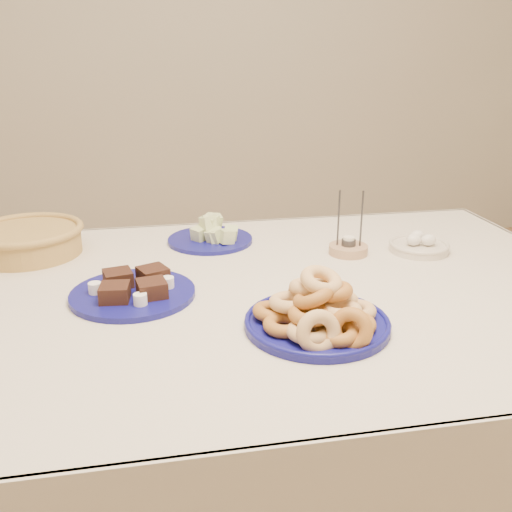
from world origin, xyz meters
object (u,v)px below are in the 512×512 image
Objects in this scene: donut_platter at (318,314)px; wicker_basket at (27,239)px; egg_bowl at (419,245)px; dining_table at (252,330)px; candle_holder at (348,248)px; brownie_plate at (134,290)px; melon_plate at (212,234)px.

donut_platter is 0.86m from wicker_basket.
wicker_basket is 2.22× the size of egg_bowl.
candle_holder is at bearing 32.28° from dining_table.
brownie_plate is 0.92× the size of wicker_basket.
egg_bowl is at bearing -18.41° from melon_plate.
melon_plate is 0.78× the size of brownie_plate.
brownie_plate is 2.04× the size of egg_bowl.
melon_plate is at bearing 57.95° from brownie_plate.
brownie_plate is at bearing -122.05° from melon_plate.
donut_platter reaches higher than dining_table.
melon_plate is at bearing 104.15° from donut_platter.
donut_platter is at bearing -67.05° from dining_table.
brownie_plate is at bearing -162.37° from candle_holder.
melon_plate reaches higher than wicker_basket.
brownie_plate is at bearing -50.36° from wicker_basket.
donut_platter is at bearing -75.85° from melon_plate.
dining_table is at bearing -147.72° from candle_holder.
dining_table is 9.73× the size of candle_holder.
dining_table is 5.11× the size of brownie_plate.
donut_platter is 0.43m from brownie_plate.
candle_holder is at bearing 174.78° from egg_bowl.
wicker_basket reaches higher than dining_table.
wicker_basket is 1.06m from egg_bowl.
dining_table is 0.67m from wicker_basket.
donut_platter reaches higher than brownie_plate.
donut_platter is at bearing -41.48° from wicker_basket.
melon_plate is (-0.05, 0.35, 0.13)m from dining_table.
candle_holder is (0.35, -0.16, -0.01)m from melon_plate.
dining_table is at bearing -81.67° from melon_plate.
egg_bowl is at bearing 12.00° from brownie_plate.
donut_platter is 0.46m from candle_holder.
wicker_basket is (-0.28, 0.34, 0.03)m from brownie_plate.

